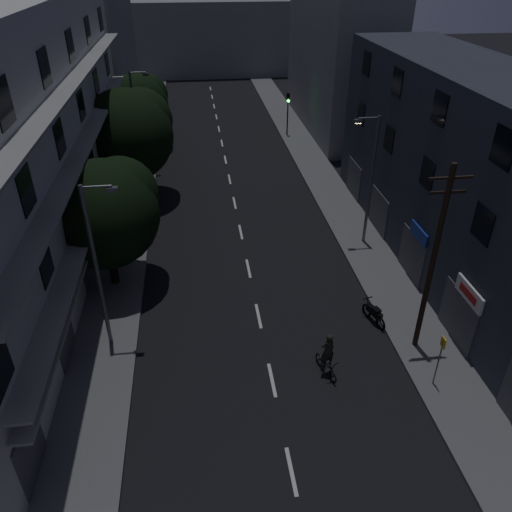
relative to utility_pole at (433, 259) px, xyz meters
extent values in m
plane|color=black|center=(-7.01, 17.22, -4.87)|extent=(160.00, 160.00, 0.00)
cube|color=#565659|center=(-14.51, 17.22, -4.79)|extent=(3.00, 90.00, 0.15)
cube|color=#565659|center=(0.49, 17.22, -4.79)|extent=(3.00, 90.00, 0.15)
cube|color=beige|center=(-7.01, -5.78, -4.86)|extent=(0.15, 2.00, 0.01)
cube|color=beige|center=(-7.01, -1.28, -4.86)|extent=(0.15, 2.00, 0.01)
cube|color=beige|center=(-7.01, 3.22, -4.86)|extent=(0.15, 2.00, 0.01)
cube|color=beige|center=(-7.01, 7.72, -4.86)|extent=(0.15, 2.00, 0.01)
cube|color=beige|center=(-7.01, 12.22, -4.86)|extent=(0.15, 2.00, 0.01)
cube|color=beige|center=(-7.01, 16.72, -4.86)|extent=(0.15, 2.00, 0.01)
cube|color=beige|center=(-7.01, 21.22, -4.86)|extent=(0.15, 2.00, 0.01)
cube|color=beige|center=(-7.01, 25.72, -4.86)|extent=(0.15, 2.00, 0.01)
cube|color=beige|center=(-7.01, 30.22, -4.86)|extent=(0.15, 2.00, 0.01)
cube|color=beige|center=(-7.01, 34.72, -4.86)|extent=(0.15, 2.00, 0.01)
cube|color=beige|center=(-7.01, 39.22, -4.86)|extent=(0.15, 2.00, 0.01)
cube|color=beige|center=(-7.01, 43.72, -4.86)|extent=(0.15, 2.00, 0.01)
cube|color=beige|center=(-7.01, 48.22, -4.86)|extent=(0.15, 2.00, 0.01)
cube|color=beige|center=(-7.01, 52.72, -4.86)|extent=(0.15, 2.00, 0.01)
cube|color=#B4B4AF|center=(-19.01, 10.22, 2.13)|extent=(6.00, 36.00, 14.00)
cube|color=black|center=(-15.99, -4.78, -2.87)|extent=(0.06, 1.60, 1.60)
cube|color=black|center=(-15.99, 1.22, -2.87)|extent=(0.06, 1.60, 1.60)
cube|color=black|center=(-15.99, 7.22, -2.87)|extent=(0.06, 1.60, 1.60)
cube|color=black|center=(-15.99, 13.22, -2.87)|extent=(0.06, 1.60, 1.60)
cube|color=black|center=(-15.99, 19.22, -2.87)|extent=(0.06, 1.60, 1.60)
cube|color=black|center=(-15.99, 25.22, -2.87)|extent=(0.06, 1.60, 1.60)
cube|color=black|center=(-15.99, -4.78, 0.33)|extent=(0.06, 1.60, 1.60)
cube|color=black|center=(-15.99, 1.22, 0.33)|extent=(0.06, 1.60, 1.60)
cube|color=black|center=(-15.99, 7.22, 0.33)|extent=(0.06, 1.60, 1.60)
cube|color=black|center=(-15.99, 13.22, 0.33)|extent=(0.06, 1.60, 1.60)
cube|color=black|center=(-15.99, 19.22, 0.33)|extent=(0.06, 1.60, 1.60)
cube|color=black|center=(-15.99, 25.22, 0.33)|extent=(0.06, 1.60, 1.60)
cube|color=black|center=(-15.99, 1.22, 3.53)|extent=(0.06, 1.60, 1.60)
cube|color=black|center=(-15.99, 7.22, 3.53)|extent=(0.06, 1.60, 1.60)
cube|color=black|center=(-15.99, 13.22, 3.53)|extent=(0.06, 1.60, 1.60)
cube|color=black|center=(-15.99, 19.22, 3.53)|extent=(0.06, 1.60, 1.60)
cube|color=black|center=(-15.99, 25.22, 3.53)|extent=(0.06, 1.60, 1.60)
cube|color=black|center=(-15.99, 1.22, 6.73)|extent=(0.06, 1.60, 1.60)
cube|color=black|center=(-15.99, 7.22, 6.73)|extent=(0.06, 1.60, 1.60)
cube|color=black|center=(-15.99, 13.22, 6.73)|extent=(0.06, 1.60, 1.60)
cube|color=black|center=(-15.99, 19.22, 6.73)|extent=(0.06, 1.60, 1.60)
cube|color=black|center=(-15.99, 25.22, 6.73)|extent=(0.06, 1.60, 1.60)
cube|color=gray|center=(-15.51, 10.22, -0.87)|extent=(1.00, 32.40, 0.12)
cube|color=gray|center=(-15.51, 10.22, 2.33)|extent=(1.00, 32.40, 0.12)
cube|color=gray|center=(-15.51, 10.22, 5.53)|extent=(1.00, 32.40, 0.12)
cube|color=gray|center=(-15.61, 10.22, -1.77)|extent=(0.80, 32.40, 0.12)
cube|color=#424247|center=(-15.98, -4.78, -3.47)|extent=(0.06, 2.40, 2.40)
cube|color=#424247|center=(-15.98, 1.22, -3.47)|extent=(0.06, 2.40, 2.40)
cube|color=#424247|center=(-15.98, 7.22, -3.47)|extent=(0.06, 2.40, 2.40)
cube|color=#424247|center=(-15.98, 13.22, -3.47)|extent=(0.06, 2.40, 2.40)
cube|color=#424247|center=(-15.98, 19.22, -3.47)|extent=(0.06, 2.40, 2.40)
cube|color=#424247|center=(-15.98, 25.22, -3.47)|extent=(0.06, 2.40, 2.40)
cube|color=#292C37|center=(4.99, 6.22, 0.63)|extent=(6.00, 28.00, 11.00)
cube|color=black|center=(1.97, 0.22, 1.43)|extent=(0.06, 1.40, 1.50)
cube|color=black|center=(1.97, 5.72, 1.43)|extent=(0.06, 1.40, 1.50)
cube|color=black|center=(1.97, 11.22, 1.43)|extent=(0.06, 1.40, 1.50)
cube|color=black|center=(1.97, 16.72, 1.43)|extent=(0.06, 1.40, 1.50)
cube|color=black|center=(1.97, 0.22, 4.73)|extent=(0.06, 1.40, 1.50)
cube|color=black|center=(1.97, 5.72, 4.73)|extent=(0.06, 1.40, 1.50)
cube|color=black|center=(1.97, 11.22, 4.73)|extent=(0.06, 1.40, 1.50)
cube|color=black|center=(1.97, 16.72, 4.73)|extent=(0.06, 1.40, 1.50)
cube|color=#424247|center=(1.96, 0.22, -3.47)|extent=(0.06, 3.00, 2.60)
cube|color=#424247|center=(1.96, 5.72, -3.47)|extent=(0.06, 3.00, 2.60)
cube|color=#424247|center=(1.96, 11.22, -3.47)|extent=(0.06, 3.00, 2.60)
cube|color=#424247|center=(1.96, 16.72, -3.47)|extent=(0.06, 3.00, 2.60)
cube|color=silver|center=(1.89, -0.28, -1.77)|extent=(0.12, 2.20, 0.80)
cube|color=#B21414|center=(1.81, -0.28, -1.77)|extent=(0.02, 1.40, 0.36)
cube|color=navy|center=(1.89, 5.22, -1.77)|extent=(0.12, 2.00, 0.70)
cube|color=slate|center=(-19.01, 40.22, 3.13)|extent=(6.00, 20.00, 16.00)
cube|color=slate|center=(4.99, 34.22, 1.63)|extent=(6.00, 20.00, 13.00)
cube|color=slate|center=(-7.01, 62.22, 0.13)|extent=(24.00, 8.00, 10.00)
cylinder|color=black|center=(-14.57, 7.09, -2.80)|extent=(0.44, 0.44, 3.83)
sphere|color=black|center=(-14.57, 7.09, -0.50)|extent=(5.75, 5.75, 5.75)
sphere|color=black|center=(-13.71, 7.81, 0.22)|extent=(4.02, 4.02, 4.02)
sphere|color=black|center=(-15.29, 6.52, -0.07)|extent=(3.74, 3.74, 3.74)
cylinder|color=black|center=(-14.33, 18.36, -2.57)|extent=(0.44, 0.44, 4.30)
sphere|color=black|center=(-14.33, 18.36, 0.01)|extent=(6.47, 6.47, 6.47)
sphere|color=black|center=(-13.36, 19.17, 0.82)|extent=(4.53, 4.53, 4.53)
sphere|color=black|center=(-15.14, 17.72, 0.49)|extent=(4.21, 4.21, 4.21)
cylinder|color=black|center=(-14.48, 29.36, -2.89)|extent=(0.44, 0.44, 3.65)
sphere|color=black|center=(-14.48, 29.36, -0.70)|extent=(5.45, 5.45, 5.45)
sphere|color=black|center=(-13.67, 30.04, -0.02)|extent=(3.82, 3.82, 3.82)
sphere|color=black|center=(-15.17, 28.81, -0.29)|extent=(3.54, 3.54, 3.54)
cylinder|color=black|center=(-0.37, 31.51, -3.12)|extent=(0.12, 0.12, 3.20)
cube|color=black|center=(-0.37, 31.51, -1.07)|extent=(0.28, 0.22, 0.90)
sphere|color=black|center=(-0.37, 31.36, -0.74)|extent=(0.22, 0.22, 0.22)
sphere|color=#3F330C|center=(-0.37, 31.36, -1.04)|extent=(0.22, 0.22, 0.22)
sphere|color=#0CFF26|center=(-0.37, 31.36, -1.34)|extent=(0.22, 0.22, 0.22)
cylinder|color=black|center=(-13.55, 31.40, -3.12)|extent=(0.12, 0.12, 3.20)
cube|color=black|center=(-13.55, 31.40, -1.07)|extent=(0.28, 0.22, 0.90)
sphere|color=black|center=(-13.55, 31.25, -0.74)|extent=(0.22, 0.22, 0.22)
sphere|color=#3F330C|center=(-13.55, 31.25, -1.04)|extent=(0.22, 0.22, 0.22)
sphere|color=#0CFF26|center=(-13.55, 31.25, -1.34)|extent=(0.22, 0.22, 0.22)
cylinder|color=slate|center=(-14.25, 2.07, -0.72)|extent=(0.18, 0.18, 8.00)
cylinder|color=slate|center=(-13.65, 2.07, 3.18)|extent=(1.20, 0.10, 0.10)
cube|color=slate|center=(-13.05, 2.07, 3.03)|extent=(0.45, 0.25, 0.18)
cube|color=#4C4C4C|center=(-13.05, 2.07, 2.93)|extent=(0.35, 0.18, 0.04)
cylinder|color=slate|center=(0.62, 9.79, -0.72)|extent=(0.18, 0.18, 8.00)
cylinder|color=slate|center=(0.02, 9.79, 3.18)|extent=(1.20, 0.10, 0.10)
cube|color=slate|center=(-0.58, 9.79, 3.03)|extent=(0.45, 0.25, 0.18)
cube|color=#FFD88C|center=(-0.58, 9.79, 2.93)|extent=(0.35, 0.18, 0.04)
cylinder|color=#505257|center=(-14.21, 23.68, -0.72)|extent=(0.18, 0.18, 8.00)
cylinder|color=#505257|center=(-13.61, 23.68, 3.18)|extent=(1.20, 0.10, 0.10)
cube|color=#505257|center=(-13.01, 23.68, 3.03)|extent=(0.45, 0.25, 0.18)
cube|color=#4C4C4C|center=(-13.01, 23.68, 2.93)|extent=(0.35, 0.18, 0.04)
cylinder|color=black|center=(0.00, 0.00, -0.22)|extent=(0.24, 0.24, 9.00)
cube|color=black|center=(0.00, 0.00, 3.68)|extent=(1.80, 0.10, 0.10)
cube|color=black|center=(0.00, 0.00, 3.08)|extent=(1.50, 0.10, 0.10)
cylinder|color=#595B60|center=(-0.23, -2.50, -3.47)|extent=(0.06, 0.06, 2.50)
cube|color=yellow|center=(-0.23, -2.50, -2.42)|extent=(0.05, 0.35, 0.45)
torus|color=black|center=(-1.18, 1.47, -4.57)|extent=(0.30, 0.70, 0.70)
torus|color=black|center=(-1.52, 2.60, -4.57)|extent=(0.30, 0.70, 0.70)
cube|color=black|center=(-1.35, 2.04, -4.25)|extent=(0.55, 1.11, 0.35)
cube|color=black|center=(-1.31, 1.89, -4.00)|extent=(0.41, 0.51, 0.10)
cylinder|color=black|center=(-1.51, 2.56, -4.13)|extent=(0.18, 0.43, 0.83)
cube|color=black|center=(-1.53, 2.65, -3.83)|extent=(0.53, 0.19, 0.04)
imported|color=black|center=(-4.59, -1.16, -4.41)|extent=(1.09, 1.86, 0.92)
imported|color=black|center=(-4.59, -1.16, -3.52)|extent=(0.74, 0.59, 1.76)
camera|label=1|loc=(-9.71, -16.74, 11.14)|focal=35.00mm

